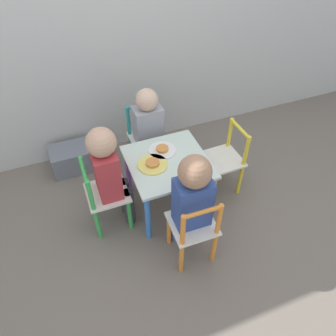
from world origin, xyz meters
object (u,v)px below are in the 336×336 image
at_px(chair_green, 104,196).
at_px(child_front, 192,197).
at_px(chair_teal, 147,140).
at_px(kids_table, 168,169).
at_px(child_left, 109,170).
at_px(plate_left, 153,164).
at_px(storage_bin, 73,158).
at_px(child_back, 148,127).
at_px(plate_back, 162,150).
at_px(chair_orange, 194,229).
at_px(chair_yellow, 225,161).

bearing_deg(chair_green, child_front, -131.37).
xyz_separation_m(chair_green, chair_teal, (0.43, 0.44, 0.00)).
bearing_deg(kids_table, chair_green, 179.87).
distance_m(child_left, plate_left, 0.28).
height_order(child_front, plate_left, child_front).
relative_size(child_front, storage_bin, 2.35).
distance_m(kids_table, chair_teal, 0.45).
height_order(child_back, child_front, child_front).
bearing_deg(plate_back, kids_table, -90.00).
distance_m(kids_table, chair_orange, 0.45).
relative_size(chair_orange, child_left, 0.68).
relative_size(chair_green, plate_left, 2.79).
distance_m(kids_table, child_back, 0.38).
xyz_separation_m(chair_orange, child_left, (-0.37, 0.44, 0.21)).
bearing_deg(storage_bin, child_back, -24.13).
relative_size(chair_yellow, child_back, 0.74).
xyz_separation_m(child_back, plate_back, (0.00, -0.27, -0.00)).
bearing_deg(chair_yellow, child_front, -50.48).
bearing_deg(storage_bin, plate_left, -53.84).
height_order(chair_green, plate_left, chair_green).
bearing_deg(plate_back, chair_green, -166.78).
xyz_separation_m(chair_orange, child_front, (0.00, 0.06, 0.22)).
relative_size(chair_orange, child_front, 0.68).
height_order(chair_green, storage_bin, chair_green).
xyz_separation_m(kids_table, plate_back, (0.00, 0.10, 0.08)).
distance_m(child_left, child_back, 0.53).
bearing_deg(plate_back, child_left, -164.77).
bearing_deg(child_left, plate_back, -74.64).
height_order(chair_yellow, plate_back, chair_yellow).
height_order(kids_table, chair_orange, chair_orange).
height_order(child_back, plate_left, child_back).
xyz_separation_m(chair_green, storage_bin, (-0.12, 0.62, -0.17)).
relative_size(chair_teal, chair_orange, 1.00).
distance_m(chair_green, plate_left, 0.37).
xyz_separation_m(chair_teal, plate_back, (0.01, -0.33, 0.17)).
bearing_deg(child_left, child_back, -44.85).
relative_size(kids_table, child_front, 0.64).
bearing_deg(plate_left, child_left, 179.82).
relative_size(chair_green, child_left, 0.68).
relative_size(chair_teal, plate_back, 2.97).
relative_size(kids_table, plate_left, 2.65).
xyz_separation_m(chair_orange, storage_bin, (-0.55, 1.06, -0.17)).
bearing_deg(child_front, child_left, -44.42).
bearing_deg(kids_table, chair_teal, 90.66).
relative_size(child_left, child_front, 1.00).
height_order(chair_green, child_back, child_back).
xyz_separation_m(chair_teal, child_back, (0.00, -0.06, 0.17)).
distance_m(child_left, plate_back, 0.40).
bearing_deg(plate_left, chair_teal, 77.29).
bearing_deg(plate_left, chair_green, 179.83).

